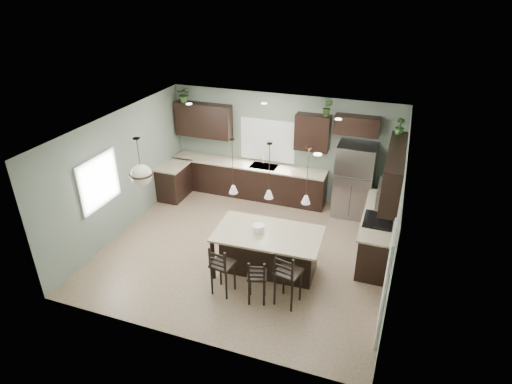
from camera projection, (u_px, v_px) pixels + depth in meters
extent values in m
plane|color=#9E8466|center=(246.00, 249.00, 9.44)|extent=(6.00, 6.00, 0.00)
cube|color=white|center=(385.00, 285.00, 6.80)|extent=(0.04, 0.82, 2.04)
cube|color=white|center=(268.00, 140.00, 11.14)|extent=(1.35, 0.02, 1.00)
cube|color=white|center=(98.00, 182.00, 8.95)|extent=(0.02, 1.10, 1.00)
cube|color=black|center=(174.00, 182.00, 11.46)|extent=(0.60, 0.90, 0.90)
cube|color=#BAAC8C|center=(173.00, 166.00, 11.24)|extent=(0.66, 0.96, 0.04)
cube|color=black|center=(248.00, 180.00, 11.54)|extent=(4.20, 0.60, 0.90)
cube|color=#BAAC8C|center=(248.00, 164.00, 11.31)|extent=(4.20, 0.66, 0.04)
cube|color=gray|center=(264.00, 166.00, 11.17)|extent=(0.70, 0.45, 0.01)
cylinder|color=silver|center=(264.00, 162.00, 11.08)|extent=(0.02, 0.02, 0.28)
cube|color=black|center=(204.00, 120.00, 11.35)|extent=(1.55, 0.34, 0.90)
cube|color=black|center=(312.00, 133.00, 10.47)|extent=(0.85, 0.34, 0.90)
cube|color=black|center=(357.00, 125.00, 10.03)|extent=(1.05, 0.34, 0.45)
cube|color=black|center=(377.00, 234.00, 9.17)|extent=(0.60, 2.35, 0.90)
cube|color=#BAAC8C|center=(379.00, 215.00, 8.96)|extent=(0.66, 2.35, 0.04)
cube|color=black|center=(378.00, 220.00, 8.72)|extent=(0.58, 0.75, 0.02)
cube|color=gray|center=(361.00, 238.00, 9.03)|extent=(0.01, 0.72, 0.60)
cube|color=black|center=(394.00, 171.00, 8.44)|extent=(0.34, 2.35, 0.90)
cube|color=gray|center=(388.00, 195.00, 8.41)|extent=(0.40, 0.75, 0.40)
cube|color=gray|center=(354.00, 181.00, 10.43)|extent=(0.90, 0.74, 1.85)
cube|color=black|center=(268.00, 252.00, 8.55)|extent=(2.13, 1.27, 0.92)
cylinder|color=white|center=(258.00, 228.00, 8.35)|extent=(0.24, 0.24, 0.14)
cube|color=black|center=(223.00, 269.00, 7.95)|extent=(0.44, 0.44, 1.07)
cube|color=black|center=(257.00, 280.00, 7.77)|extent=(0.44, 0.44, 0.95)
cube|color=black|center=(288.00, 277.00, 7.67)|extent=(0.51, 0.51, 1.15)
imported|color=#365726|center=(184.00, 94.00, 11.17)|extent=(0.47, 0.44, 0.42)
imported|color=#2E4C21|center=(328.00, 108.00, 10.05)|extent=(0.26, 0.22, 0.43)
imported|color=#2A5826|center=(400.00, 126.00, 8.95)|extent=(0.25, 0.25, 0.35)
plane|color=slate|center=(282.00, 147.00, 11.11)|extent=(6.00, 0.00, 6.00)
plane|color=slate|center=(181.00, 272.00, 6.50)|extent=(6.00, 0.00, 6.00)
plane|color=slate|center=(121.00, 173.00, 9.69)|extent=(0.00, 5.50, 5.50)
plane|color=slate|center=(396.00, 218.00, 7.91)|extent=(0.00, 5.50, 5.50)
plane|color=white|center=(244.00, 128.00, 8.16)|extent=(6.00, 6.00, 0.00)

